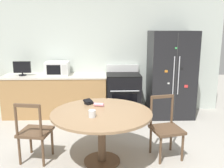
{
  "coord_description": "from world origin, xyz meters",
  "views": [
    {
      "loc": [
        -0.09,
        -2.99,
        1.88
      ],
      "look_at": [
        0.07,
        1.15,
        0.95
      ],
      "focal_mm": 40.0,
      "sensor_mm": 36.0,
      "label": 1
    }
  ],
  "objects_px": {
    "countertop_tv": "(22,68)",
    "candle_glass": "(92,114)",
    "wallet": "(89,102)",
    "microwave": "(57,68)",
    "refrigerator": "(171,74)",
    "dining_chair_left": "(35,132)",
    "dining_chair_right": "(166,129)",
    "oven_range": "(123,94)"
  },
  "relations": [
    {
      "from": "countertop_tv",
      "to": "dining_chair_left",
      "type": "height_order",
      "value": "countertop_tv"
    },
    {
      "from": "dining_chair_left",
      "to": "microwave",
      "type": "bearing_deg",
      "value": 99.79
    },
    {
      "from": "oven_range",
      "to": "microwave",
      "type": "bearing_deg",
      "value": 177.6
    },
    {
      "from": "refrigerator",
      "to": "microwave",
      "type": "height_order",
      "value": "refrigerator"
    },
    {
      "from": "wallet",
      "to": "countertop_tv",
      "type": "bearing_deg",
      "value": 132.62
    },
    {
      "from": "microwave",
      "to": "candle_glass",
      "type": "bearing_deg",
      "value": -69.73
    },
    {
      "from": "microwave",
      "to": "oven_range",
      "type": "bearing_deg",
      "value": -2.4
    },
    {
      "from": "countertop_tv",
      "to": "dining_chair_left",
      "type": "bearing_deg",
      "value": -69.35
    },
    {
      "from": "microwave",
      "to": "dining_chair_right",
      "type": "xyz_separation_m",
      "value": [
        1.89,
        -1.91,
        -0.61
      ]
    },
    {
      "from": "refrigerator",
      "to": "wallet",
      "type": "xyz_separation_m",
      "value": [
        -1.68,
        -1.55,
        -0.14
      ]
    },
    {
      "from": "oven_range",
      "to": "dining_chair_right",
      "type": "distance_m",
      "value": 1.91
    },
    {
      "from": "oven_range",
      "to": "countertop_tv",
      "type": "bearing_deg",
      "value": 179.78
    },
    {
      "from": "dining_chair_left",
      "to": "candle_glass",
      "type": "height_order",
      "value": "dining_chair_left"
    },
    {
      "from": "refrigerator",
      "to": "wallet",
      "type": "distance_m",
      "value": 2.29
    },
    {
      "from": "microwave",
      "to": "dining_chair_left",
      "type": "relative_size",
      "value": 0.54
    },
    {
      "from": "oven_range",
      "to": "dining_chair_left",
      "type": "relative_size",
      "value": 1.2
    },
    {
      "from": "dining_chair_left",
      "to": "wallet",
      "type": "xyz_separation_m",
      "value": [
        0.76,
        0.31,
        0.34
      ]
    },
    {
      "from": "oven_range",
      "to": "refrigerator",
      "type": "bearing_deg",
      "value": -3.08
    },
    {
      "from": "oven_range",
      "to": "dining_chair_right",
      "type": "relative_size",
      "value": 1.2
    },
    {
      "from": "oven_range",
      "to": "microwave",
      "type": "xyz_separation_m",
      "value": [
        -1.41,
        0.06,
        0.57
      ]
    },
    {
      "from": "refrigerator",
      "to": "countertop_tv",
      "type": "distance_m",
      "value": 3.16
    },
    {
      "from": "microwave",
      "to": "wallet",
      "type": "xyz_separation_m",
      "value": [
        0.75,
        -1.66,
        -0.26
      ]
    },
    {
      "from": "microwave",
      "to": "countertop_tv",
      "type": "distance_m",
      "value": 0.73
    },
    {
      "from": "candle_glass",
      "to": "refrigerator",
      "type": "bearing_deg",
      "value": 53.14
    },
    {
      "from": "countertop_tv",
      "to": "candle_glass",
      "type": "height_order",
      "value": "countertop_tv"
    },
    {
      "from": "countertop_tv",
      "to": "wallet",
      "type": "bearing_deg",
      "value": -47.38
    },
    {
      "from": "dining_chair_left",
      "to": "dining_chair_right",
      "type": "xyz_separation_m",
      "value": [
        1.9,
        0.06,
        0.0
      ]
    },
    {
      "from": "wallet",
      "to": "refrigerator",
      "type": "bearing_deg",
      "value": 42.69
    },
    {
      "from": "wallet",
      "to": "microwave",
      "type": "bearing_deg",
      "value": 114.34
    },
    {
      "from": "refrigerator",
      "to": "countertop_tv",
      "type": "bearing_deg",
      "value": 178.86
    },
    {
      "from": "refrigerator",
      "to": "wallet",
      "type": "bearing_deg",
      "value": -137.31
    },
    {
      "from": "dining_chair_left",
      "to": "dining_chair_right",
      "type": "distance_m",
      "value": 1.9
    },
    {
      "from": "oven_range",
      "to": "dining_chair_right",
      "type": "xyz_separation_m",
      "value": [
        0.48,
        -1.85,
        -0.03
      ]
    },
    {
      "from": "countertop_tv",
      "to": "candle_glass",
      "type": "relative_size",
      "value": 3.82
    },
    {
      "from": "countertop_tv",
      "to": "wallet",
      "type": "relative_size",
      "value": 2.06
    },
    {
      "from": "countertop_tv",
      "to": "wallet",
      "type": "distance_m",
      "value": 2.21
    },
    {
      "from": "dining_chair_left",
      "to": "candle_glass",
      "type": "bearing_deg",
      "value": -8.14
    },
    {
      "from": "refrigerator",
      "to": "dining_chair_left",
      "type": "bearing_deg",
      "value": -142.62
    },
    {
      "from": "oven_range",
      "to": "dining_chair_left",
      "type": "height_order",
      "value": "oven_range"
    },
    {
      "from": "refrigerator",
      "to": "oven_range",
      "type": "xyz_separation_m",
      "value": [
        -1.01,
        0.05,
        -0.45
      ]
    },
    {
      "from": "wallet",
      "to": "oven_range",
      "type": "bearing_deg",
      "value": 67.48
    },
    {
      "from": "countertop_tv",
      "to": "dining_chair_right",
      "type": "bearing_deg",
      "value": -35.29
    }
  ]
}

